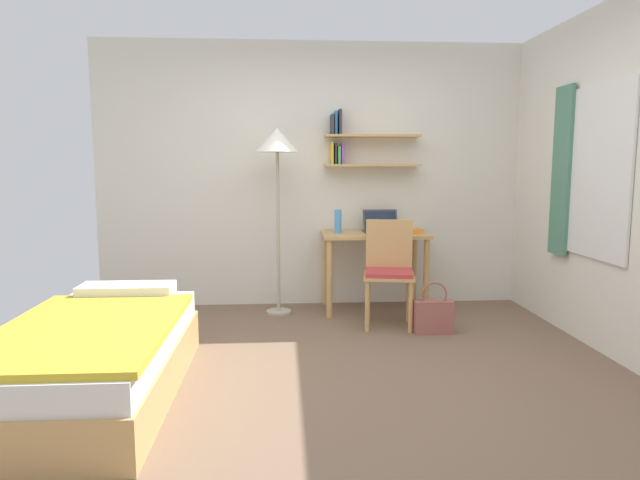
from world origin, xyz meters
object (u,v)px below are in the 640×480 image
(book_stack, at_px, (412,231))
(water_bottle, at_px, (338,221))
(standing_lamp, at_px, (277,150))
(bed, at_px, (96,358))
(laptop, at_px, (381,226))
(handbag, at_px, (433,316))
(desk_chair, at_px, (389,268))
(desk, at_px, (374,248))

(book_stack, bearing_deg, water_bottle, 174.75)
(water_bottle, distance_m, book_stack, 0.71)
(book_stack, bearing_deg, standing_lamp, -179.35)
(standing_lamp, xyz_separation_m, water_bottle, (0.57, 0.08, -0.67))
(bed, bearing_deg, water_bottle, 49.61)
(standing_lamp, distance_m, water_bottle, 0.88)
(standing_lamp, distance_m, laptop, 1.25)
(standing_lamp, relative_size, water_bottle, 7.65)
(laptop, bearing_deg, handbag, -71.70)
(desk_chair, distance_m, handbag, 0.57)
(bed, distance_m, desk_chair, 2.53)
(desk, relative_size, water_bottle, 4.40)
(desk, height_order, book_stack, book_stack)
(bed, relative_size, standing_lamp, 1.09)
(desk_chair, relative_size, water_bottle, 4.05)
(book_stack, bearing_deg, desk, 171.91)
(laptop, bearing_deg, book_stack, -27.47)
(desk_chair, distance_m, standing_lamp, 1.49)
(standing_lamp, xyz_separation_m, book_stack, (1.27, 0.01, -0.76))
(desk, relative_size, standing_lamp, 0.57)
(desk_chair, bearing_deg, standing_lamp, 155.21)
(standing_lamp, distance_m, book_stack, 1.48)
(desk, height_order, water_bottle, water_bottle)
(standing_lamp, xyz_separation_m, handbag, (1.30, -0.74, -1.39))
(desk, bearing_deg, water_bottle, 177.61)
(water_bottle, height_order, handbag, water_bottle)
(bed, height_order, desk, desk)
(standing_lamp, bearing_deg, water_bottle, 7.87)
(desk_chair, xyz_separation_m, water_bottle, (-0.40, 0.53, 0.36))
(laptop, xyz_separation_m, handbag, (0.30, -0.90, -0.66))
(bed, distance_m, laptop, 2.98)
(bed, bearing_deg, desk, 43.95)
(desk, xyz_separation_m, standing_lamp, (-0.92, -0.06, 0.93))
(bed, height_order, water_bottle, water_bottle)
(desk, relative_size, book_stack, 4.65)
(standing_lamp, bearing_deg, desk, 4.00)
(book_stack, relative_size, handbag, 0.49)
(standing_lamp, relative_size, laptop, 5.07)
(laptop, bearing_deg, desk_chair, -92.78)
(standing_lamp, height_order, water_bottle, standing_lamp)
(desk_chair, height_order, water_bottle, water_bottle)
(bed, bearing_deg, desk_chair, 34.72)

